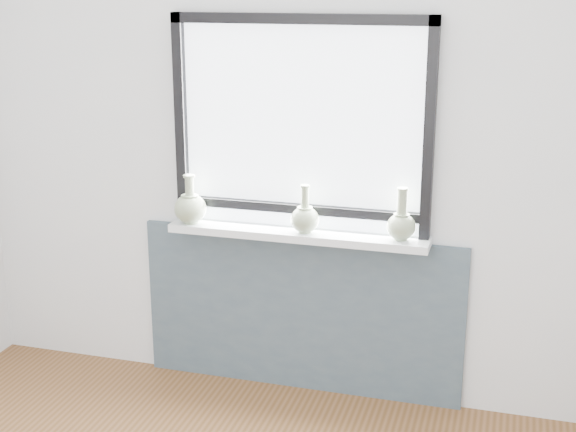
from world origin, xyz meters
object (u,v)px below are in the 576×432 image
(vase_a, at_px, (190,207))
(vase_c, at_px, (401,224))
(windowsill, at_px, (297,234))
(vase_b, at_px, (305,218))

(vase_a, xyz_separation_m, vase_c, (1.08, 0.02, -0.00))
(windowsill, bearing_deg, vase_b, -22.20)
(windowsill, height_order, vase_a, vase_a)
(vase_a, height_order, vase_c, vase_c)
(vase_a, relative_size, vase_b, 1.05)
(vase_b, relative_size, vase_c, 0.94)
(vase_b, xyz_separation_m, vase_c, (0.47, 0.02, 0.01))
(windowsill, bearing_deg, vase_c, -0.36)
(windowsill, distance_m, vase_b, 0.11)
(vase_b, bearing_deg, windowsill, 157.80)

